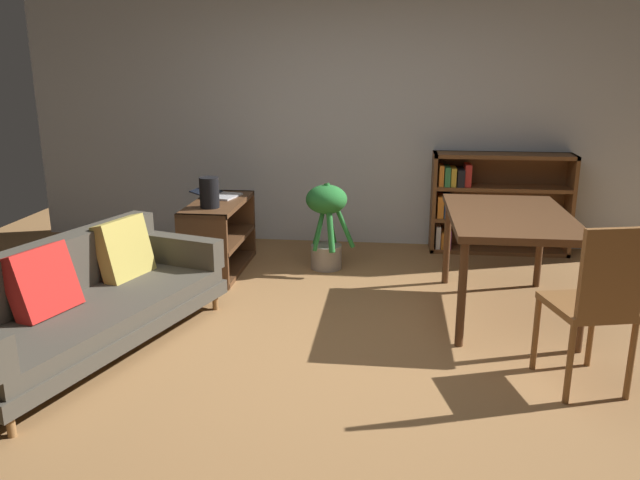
{
  "coord_description": "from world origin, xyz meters",
  "views": [
    {
      "loc": [
        0.34,
        -3.65,
        1.78
      ],
      "look_at": [
        -0.16,
        0.53,
        0.61
      ],
      "focal_mm": 35.24,
      "sensor_mm": 36.0,
      "label": 1
    }
  ],
  "objects_px": {
    "dining_chair_near": "(595,300)",
    "media_console": "(219,236)",
    "dining_table": "(509,224)",
    "bookshelf": "(491,202)",
    "potted_floor_plant": "(327,218)",
    "desk_speaker": "(209,193)",
    "open_laptop": "(218,195)",
    "fabric_couch": "(79,300)"
  },
  "relations": [
    {
      "from": "fabric_couch",
      "to": "bookshelf",
      "type": "xyz_separation_m",
      "value": [
        2.93,
        2.6,
        0.16
      ]
    },
    {
      "from": "fabric_couch",
      "to": "potted_floor_plant",
      "type": "distance_m",
      "value": 2.31
    },
    {
      "from": "dining_chair_near",
      "to": "media_console",
      "type": "bearing_deg",
      "value": 144.61
    },
    {
      "from": "potted_floor_plant",
      "to": "dining_table",
      "type": "height_order",
      "value": "potted_floor_plant"
    },
    {
      "from": "desk_speaker",
      "to": "dining_chair_near",
      "type": "bearing_deg",
      "value": -31.73
    },
    {
      "from": "dining_chair_near",
      "to": "bookshelf",
      "type": "distance_m",
      "value": 2.81
    },
    {
      "from": "open_laptop",
      "to": "bookshelf",
      "type": "xyz_separation_m",
      "value": [
        2.53,
        0.73,
        -0.16
      ]
    },
    {
      "from": "dining_chair_near",
      "to": "bookshelf",
      "type": "xyz_separation_m",
      "value": [
        -0.16,
        2.8,
        -0.05
      ]
    },
    {
      "from": "media_console",
      "to": "dining_table",
      "type": "relative_size",
      "value": 0.77
    },
    {
      "from": "media_console",
      "to": "bookshelf",
      "type": "bearing_deg",
      "value": 20.6
    },
    {
      "from": "media_console",
      "to": "dining_chair_near",
      "type": "bearing_deg",
      "value": -35.39
    },
    {
      "from": "fabric_couch",
      "to": "open_laptop",
      "type": "bearing_deg",
      "value": 77.77
    },
    {
      "from": "potted_floor_plant",
      "to": "dining_chair_near",
      "type": "bearing_deg",
      "value": -50.21
    },
    {
      "from": "dining_table",
      "to": "bookshelf",
      "type": "xyz_separation_m",
      "value": [
        0.12,
        1.67,
        -0.19
      ]
    },
    {
      "from": "open_laptop",
      "to": "bookshelf",
      "type": "bearing_deg",
      "value": 16.02
    },
    {
      "from": "potted_floor_plant",
      "to": "open_laptop",
      "type": "bearing_deg",
      "value": 177.42
    },
    {
      "from": "media_console",
      "to": "dining_table",
      "type": "distance_m",
      "value": 2.5
    },
    {
      "from": "open_laptop",
      "to": "desk_speaker",
      "type": "height_order",
      "value": "desk_speaker"
    },
    {
      "from": "desk_speaker",
      "to": "fabric_couch",
      "type": "bearing_deg",
      "value": -107.85
    },
    {
      "from": "desk_speaker",
      "to": "dining_table",
      "type": "height_order",
      "value": "desk_speaker"
    },
    {
      "from": "fabric_couch",
      "to": "media_console",
      "type": "xyz_separation_m",
      "value": [
        0.46,
        1.67,
        -0.02
      ]
    },
    {
      "from": "media_console",
      "to": "dining_table",
      "type": "bearing_deg",
      "value": -17.37
    },
    {
      "from": "open_laptop",
      "to": "desk_speaker",
      "type": "xyz_separation_m",
      "value": [
        0.05,
        -0.45,
        0.11
      ]
    },
    {
      "from": "potted_floor_plant",
      "to": "dining_table",
      "type": "relative_size",
      "value": 0.59
    },
    {
      "from": "media_console",
      "to": "desk_speaker",
      "type": "height_order",
      "value": "desk_speaker"
    },
    {
      "from": "dining_table",
      "to": "dining_chair_near",
      "type": "bearing_deg",
      "value": -76.21
    },
    {
      "from": "media_console",
      "to": "desk_speaker",
      "type": "distance_m",
      "value": 0.51
    },
    {
      "from": "potted_floor_plant",
      "to": "dining_table",
      "type": "xyz_separation_m",
      "value": [
        1.42,
        -0.9,
        0.22
      ]
    },
    {
      "from": "bookshelf",
      "to": "open_laptop",
      "type": "bearing_deg",
      "value": -163.98
    },
    {
      "from": "open_laptop",
      "to": "potted_floor_plant",
      "type": "height_order",
      "value": "potted_floor_plant"
    },
    {
      "from": "media_console",
      "to": "potted_floor_plant",
      "type": "xyz_separation_m",
      "value": [
        0.94,
        0.16,
        0.15
      ]
    },
    {
      "from": "open_laptop",
      "to": "dining_chair_near",
      "type": "height_order",
      "value": "dining_chair_near"
    },
    {
      "from": "media_console",
      "to": "bookshelf",
      "type": "relative_size",
      "value": 0.78
    },
    {
      "from": "dining_chair_near",
      "to": "dining_table",
      "type": "bearing_deg",
      "value": 103.79
    },
    {
      "from": "bookshelf",
      "to": "fabric_couch",
      "type": "bearing_deg",
      "value": -138.43
    },
    {
      "from": "fabric_couch",
      "to": "dining_chair_near",
      "type": "bearing_deg",
      "value": -3.73
    },
    {
      "from": "desk_speaker",
      "to": "open_laptop",
      "type": "bearing_deg",
      "value": 96.65
    },
    {
      "from": "media_console",
      "to": "open_laptop",
      "type": "xyz_separation_m",
      "value": [
        -0.05,
        0.21,
        0.34
      ]
    },
    {
      "from": "bookshelf",
      "to": "dining_chair_near",
      "type": "bearing_deg",
      "value": -86.78
    },
    {
      "from": "fabric_couch",
      "to": "open_laptop",
      "type": "distance_m",
      "value": 1.95
    },
    {
      "from": "potted_floor_plant",
      "to": "bookshelf",
      "type": "height_order",
      "value": "bookshelf"
    },
    {
      "from": "open_laptop",
      "to": "bookshelf",
      "type": "distance_m",
      "value": 2.64
    }
  ]
}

